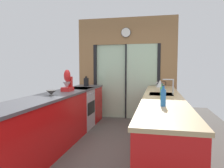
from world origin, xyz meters
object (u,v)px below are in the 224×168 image
(soap_bottle_far, at_px, (162,93))
(stand_mixer, at_px, (68,83))
(mixing_bowl, at_px, (51,93))
(kettle, at_px, (160,83))
(soap_bottle_near, at_px, (163,97))
(knife_block, at_px, (86,82))
(oven_range, at_px, (79,108))

(soap_bottle_far, bearing_deg, stand_mixer, 158.42)
(mixing_bowl, relative_size, kettle, 0.63)
(mixing_bowl, distance_m, stand_mixer, 0.66)
(mixing_bowl, distance_m, soap_bottle_near, 1.88)
(mixing_bowl, height_order, soap_bottle_near, soap_bottle_near)
(mixing_bowl, xyz_separation_m, soap_bottle_far, (1.78, -0.06, 0.05))
(stand_mixer, xyz_separation_m, soap_bottle_far, (1.78, -0.70, -0.06))
(knife_block, bearing_deg, soap_bottle_far, -45.30)
(mixing_bowl, xyz_separation_m, stand_mixer, (0.00, 0.65, 0.12))
(oven_range, relative_size, soap_bottle_far, 3.96)
(oven_range, height_order, soap_bottle_near, soap_bottle_near)
(knife_block, bearing_deg, stand_mixer, -90.00)
(mixing_bowl, xyz_separation_m, kettle, (1.78, 1.88, 0.04))
(oven_range, xyz_separation_m, soap_bottle_far, (1.80, -1.34, 0.56))
(knife_block, relative_size, soap_bottle_near, 0.98)
(mixing_bowl, bearing_deg, stand_mixer, 90.00)
(knife_block, xyz_separation_m, soap_bottle_far, (1.78, -1.80, -0.01))
(soap_bottle_far, bearing_deg, oven_range, 143.24)
(stand_mixer, distance_m, kettle, 2.17)
(soap_bottle_far, bearing_deg, soap_bottle_near, -90.00)
(stand_mixer, xyz_separation_m, soap_bottle_near, (1.78, -1.25, -0.05))
(mixing_bowl, xyz_separation_m, knife_block, (0.00, 1.74, 0.06))
(stand_mixer, height_order, soap_bottle_near, stand_mixer)
(oven_range, height_order, stand_mixer, stand_mixer)
(soap_bottle_near, bearing_deg, oven_range, 133.61)
(stand_mixer, relative_size, soap_bottle_far, 1.81)
(kettle, height_order, soap_bottle_near, soap_bottle_near)
(oven_range, bearing_deg, knife_block, 87.68)
(oven_range, relative_size, soap_bottle_near, 3.62)
(stand_mixer, distance_m, soap_bottle_near, 2.17)
(knife_block, bearing_deg, kettle, 4.52)
(kettle, bearing_deg, oven_range, -161.68)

